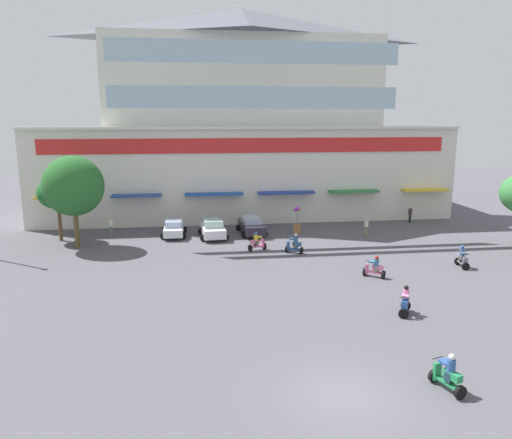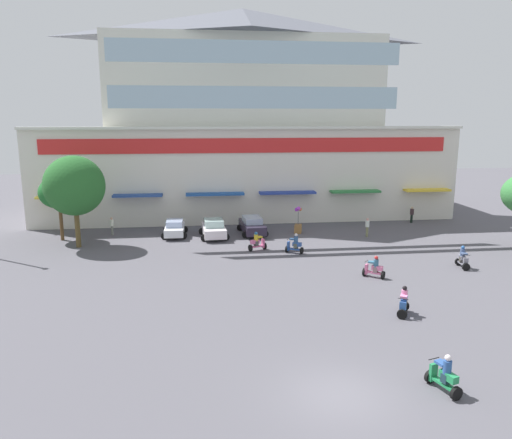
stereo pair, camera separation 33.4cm
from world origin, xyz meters
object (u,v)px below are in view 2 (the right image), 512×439
object	(u,v)px
parked_car_0	(175,228)
scooter_rider_6	(374,268)
plaza_tree_0	(74,186)
scooter_rider_0	(404,303)
scooter_rider_1	(257,243)
pedestrian_1	(412,214)
pedestrian_2	(367,226)
balloon_vendor_cart	(298,223)
scooter_rider_4	(463,259)
plaza_tree_2	(59,193)
parked_car_2	(252,225)
scooter_rider_5	(295,245)
pedestrian_0	(112,225)
scooter_rider_3	(444,376)
parked_car_1	(214,229)

from	to	relation	value
parked_car_0	scooter_rider_6	world-z (taller)	scooter_rider_6
plaza_tree_0	scooter_rider_0	distance (m)	26.19
scooter_rider_1	scooter_rider_6	xyz separation A→B (m)	(6.70, -7.46, -0.02)
pedestrian_1	pedestrian_2	xyz separation A→B (m)	(-6.31, -5.03, 0.03)
parked_car_0	pedestrian_2	world-z (taller)	pedestrian_2
balloon_vendor_cart	scooter_rider_4	bearing A→B (deg)	-51.86
plaza_tree_2	scooter_rider_4	distance (m)	31.70
parked_car_2	scooter_rider_5	world-z (taller)	scooter_rider_5
parked_car_0	pedestrian_0	size ratio (longest dim) A/B	2.42
plaza_tree_2	balloon_vendor_cart	xyz separation A→B (m)	(20.28, 0.21, -3.19)
parked_car_0	pedestrian_2	xyz separation A→B (m)	(16.57, -2.26, 0.23)
scooter_rider_1	pedestrian_2	size ratio (longest dim) A/B	0.91
scooter_rider_0	scooter_rider_1	xyz separation A→B (m)	(-6.06, 13.52, -0.03)
plaza_tree_2	scooter_rider_6	distance (m)	26.14
scooter_rider_1	scooter_rider_5	world-z (taller)	scooter_rider_5
parked_car_2	balloon_vendor_cart	world-z (taller)	balloon_vendor_cart
pedestrian_2	parked_car_0	bearing A→B (deg)	172.23
plaza_tree_2	scooter_rider_6	xyz separation A→B (m)	(22.62, -12.64, -3.46)
scooter_rider_3	scooter_rider_5	world-z (taller)	scooter_rider_5
scooter_rider_0	scooter_rider_1	bearing A→B (deg)	114.12
parked_car_1	pedestrian_0	bearing A→B (deg)	167.41
scooter_rider_0	scooter_rider_6	size ratio (longest dim) A/B	1.06
scooter_rider_0	scooter_rider_5	distance (m)	12.79
parked_car_0	balloon_vendor_cart	world-z (taller)	balloon_vendor_cart
pedestrian_2	scooter_rider_4	bearing A→B (deg)	-69.93
parked_car_1	scooter_rider_5	world-z (taller)	parked_car_1
plaza_tree_2	scooter_rider_1	xyz separation A→B (m)	(15.92, -5.18, -3.43)
plaza_tree_2	scooter_rider_5	size ratio (longest dim) A/B	3.46
scooter_rider_0	balloon_vendor_cart	distance (m)	18.99
parked_car_1	scooter_rider_6	distance (m)	15.57
plaza_tree_2	parked_car_0	distance (m)	9.94
scooter_rider_6	pedestrian_0	world-z (taller)	pedestrian_0
parked_car_1	scooter_rider_6	world-z (taller)	parked_car_1
parked_car_1	scooter_rider_3	distance (m)	26.47
scooter_rider_1	scooter_rider_6	world-z (taller)	scooter_rider_1
parked_car_2	scooter_rider_4	size ratio (longest dim) A/B	2.95
scooter_rider_1	plaza_tree_0	bearing A→B (deg)	169.11
parked_car_2	scooter_rider_4	bearing A→B (deg)	-41.43
parked_car_0	scooter_rider_4	distance (m)	23.20
pedestrian_2	parked_car_2	bearing A→B (deg)	167.17
plaza_tree_0	pedestrian_0	size ratio (longest dim) A/B	4.57
scooter_rider_5	balloon_vendor_cart	distance (m)	6.76
scooter_rider_0	plaza_tree_0	bearing A→B (deg)	141.09
scooter_rider_3	pedestrian_1	world-z (taller)	pedestrian_1
parked_car_1	pedestrian_1	bearing A→B (deg)	10.74
pedestrian_2	plaza_tree_2	bearing A→B (deg)	175.71
scooter_rider_0	scooter_rider_1	size ratio (longest dim) A/B	1.04
pedestrian_2	balloon_vendor_cart	world-z (taller)	balloon_vendor_cart
pedestrian_0	balloon_vendor_cart	distance (m)	16.44
parked_car_0	scooter_rider_5	distance (m)	11.44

